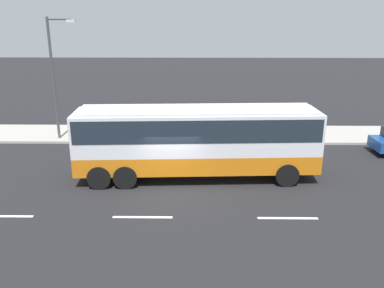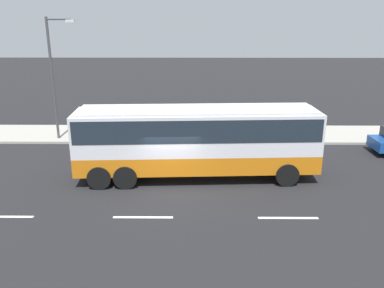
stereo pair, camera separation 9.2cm
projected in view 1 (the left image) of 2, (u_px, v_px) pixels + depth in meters
The scene contains 6 objects.
ground_plane at pixel (172, 189), 18.54m from camera, with size 120.00×120.00×0.00m, color black.
sidewalk_curb at pixel (180, 134), 26.86m from camera, with size 80.00×4.00×0.15m, color #A8A399.
lane_centreline at pixel (5, 216), 16.04m from camera, with size 25.40×0.16×0.01m.
coach_bus at pixel (197, 136), 19.20m from camera, with size 11.68×3.11×3.51m.
pedestrian_near_curb at pixel (163, 125), 25.38m from camera, with size 0.32×0.32×1.58m.
street_lamp at pixel (55, 71), 24.47m from camera, with size 1.74×0.24×7.47m.
Camera 1 is at (1.15, -16.98, 7.70)m, focal length 37.41 mm.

